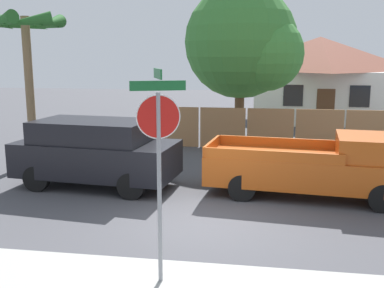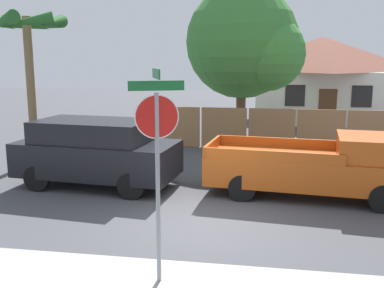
{
  "view_description": "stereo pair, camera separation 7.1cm",
  "coord_description": "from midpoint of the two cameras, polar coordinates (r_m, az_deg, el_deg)",
  "views": [
    {
      "loc": [
        1.26,
        -9.39,
        3.61
      ],
      "look_at": [
        -0.35,
        0.82,
        1.6
      ],
      "focal_mm": 42.0,
      "sensor_mm": 36.0,
      "label": 1
    },
    {
      "loc": [
        1.33,
        -9.38,
        3.61
      ],
      "look_at": [
        -0.35,
        0.82,
        1.6
      ],
      "focal_mm": 42.0,
      "sensor_mm": 36.0,
      "label": 2
    }
  ],
  "objects": [
    {
      "name": "house",
      "position": [
        27.64,
        15.7,
        8.24
      ],
      "size": [
        7.93,
        7.79,
        4.76
      ],
      "color": "white",
      "rests_on": "ground"
    },
    {
      "name": "oak_tree",
      "position": [
        18.95,
        6.76,
        12.43
      ],
      "size": [
        4.87,
        4.64,
        6.53
      ],
      "color": "brown",
      "rests_on": "ground"
    },
    {
      "name": "ground_plane",
      "position": [
        10.14,
        1.02,
        -9.86
      ],
      "size": [
        80.0,
        80.0,
        0.0
      ],
      "primitive_type": "plane",
      "color": "#47474C"
    },
    {
      "name": "palm_tree",
      "position": [
        16.08,
        -20.46,
        12.77
      ],
      "size": [
        2.49,
        2.69,
        5.02
      ],
      "color": "brown",
      "rests_on": "ground"
    },
    {
      "name": "wooden_fence",
      "position": [
        18.12,
        15.76,
        1.71
      ],
      "size": [
        13.31,
        0.12,
        1.72
      ],
      "color": "#997047",
      "rests_on": "ground"
    },
    {
      "name": "orange_pickup",
      "position": [
        12.14,
        15.8,
        -2.71
      ],
      "size": [
        5.56,
        2.54,
        1.67
      ],
      "rotation": [
        0.0,
        0.0,
        -0.1
      ],
      "color": "#B74C14",
      "rests_on": "ground"
    },
    {
      "name": "red_suv",
      "position": [
        12.88,
        -12.26,
        -0.89
      ],
      "size": [
        4.64,
        2.44,
        1.88
      ],
      "rotation": [
        0.0,
        0.0,
        -0.1
      ],
      "color": "black",
      "rests_on": "ground"
    },
    {
      "name": "stop_sign",
      "position": [
        6.95,
        -4.54,
        0.3
      ],
      "size": [
        0.81,
        0.73,
        3.44
      ],
      "rotation": [
        0.0,
        0.0,
        0.36
      ],
      "color": "gray",
      "rests_on": "ground"
    }
  ]
}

